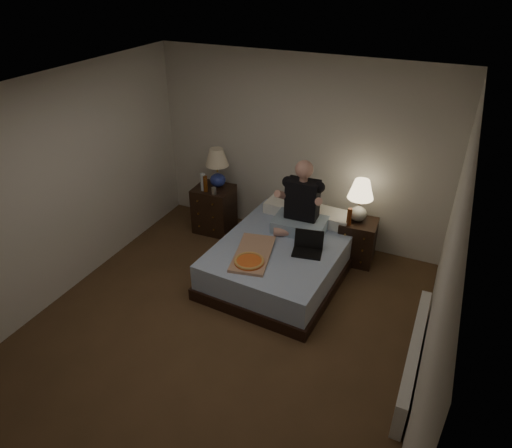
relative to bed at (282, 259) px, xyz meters
The scene contains 19 objects.
floor 1.25m from the bed, 99.96° to the right, with size 4.00×4.50×0.00m, color brown.
ceiling 2.58m from the bed, 99.96° to the right, with size 4.00×4.50×0.00m, color white.
wall_back 1.47m from the bed, 101.60° to the left, with size 4.00×2.50×0.00m, color silver.
wall_front 3.61m from the bed, 93.52° to the right, with size 4.00×2.50×0.00m, color silver.
wall_left 2.72m from the bed, 151.29° to the right, with size 4.50×2.50×0.00m, color silver.
wall_right 2.39m from the bed, 34.15° to the right, with size 4.50×2.50×0.00m, color silver.
bed is the anchor object (origin of this frame).
nightstand_left 1.44m from the bed, 154.77° to the left, with size 0.52×0.47×0.68m, color black.
nightstand_right 1.04m from the bed, 42.43° to the left, with size 0.45×0.41×0.59m, color black.
lamp_left 1.61m from the bed, 151.38° to the left, with size 0.32×0.32×0.56m, color navy, non-canonical shape.
lamp_right 1.20m from the bed, 44.62° to the left, with size 0.32×0.32×0.56m, color gray, non-canonical shape.
water_bottle 1.58m from the bed, 160.48° to the left, with size 0.07×0.07×0.25m, color silver.
soda_can 1.37m from the bed, 159.51° to the left, with size 0.07×0.07×0.10m, color beige.
beer_bottle_left 1.52m from the bed, 160.50° to the left, with size 0.06×0.06×0.23m, color #5D2E0D.
beer_bottle_right 0.98m from the bed, 40.73° to the left, with size 0.06×0.06×0.23m, color #61280D.
person 0.79m from the bed, 76.69° to the left, with size 0.66×0.52×0.93m, color black, non-canonical shape.
laptop 0.50m from the bed, 15.22° to the right, with size 0.34×0.28×0.24m, color black, non-canonical shape.
pizza_box 0.67m from the bed, 106.47° to the right, with size 0.40×0.76×0.08m, color tan, non-canonical shape.
radiator 1.96m from the bed, 28.76° to the right, with size 0.10×1.60×0.40m, color silver.
Camera 1 is at (1.87, -3.15, 3.48)m, focal length 32.00 mm.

